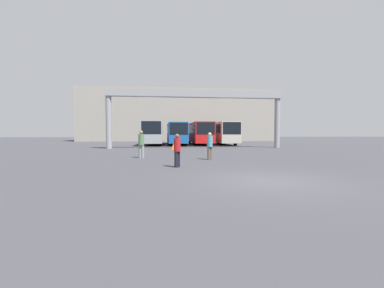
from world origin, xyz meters
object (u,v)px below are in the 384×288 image
bus_slot_2 (199,132)px  pedestrian_near_left (210,145)px  bus_slot_0 (153,132)px  pedestrian_near_center (141,143)px  pedestrian_mid_right (177,150)px  bus_slot_1 (176,132)px  traffic_cone (173,147)px  bus_slot_3 (222,132)px

bus_slot_2 → pedestrian_near_left: bus_slot_2 is taller
bus_slot_0 → pedestrian_near_center: 19.62m
pedestrian_near_left → pedestrian_mid_right: (-2.20, -3.28, -0.04)m
bus_slot_1 → pedestrian_near_center: (-3.38, -20.20, -0.79)m
bus_slot_0 → traffic_cone: bus_slot_0 is taller
bus_slot_2 → pedestrian_mid_right: (-4.61, -24.58, -0.94)m
bus_slot_2 → bus_slot_3: bus_slot_3 is taller
pedestrian_near_left → bus_slot_3: bearing=42.9°
pedestrian_near_left → traffic_cone: 9.76m
pedestrian_near_left → bus_slot_2: bearing=51.7°
bus_slot_0 → pedestrian_mid_right: (2.07, -24.53, -0.99)m
pedestrian_near_left → bus_slot_0: bearing=69.5°
pedestrian_near_center → traffic_cone: (2.45, 7.91, -0.67)m
traffic_cone → pedestrian_near_left: bearing=-79.0°
pedestrian_mid_right → traffic_cone: pedestrian_mid_right is taller
pedestrian_near_center → traffic_cone: pedestrian_near_center is taller
traffic_cone → bus_slot_3: bearing=56.7°
bus_slot_1 → bus_slot_2: size_ratio=1.10×
pedestrian_near_left → pedestrian_near_center: (-4.31, 1.65, 0.07)m
bus_slot_1 → pedestrian_near_left: bus_slot_1 is taller
pedestrian_mid_right → bus_slot_1: bearing=-136.3°
pedestrian_mid_right → pedestrian_near_center: (-2.11, 4.92, 0.11)m
pedestrian_near_center → bus_slot_1: bearing=88.5°
bus_slot_0 → bus_slot_3: 10.03m
bus_slot_2 → pedestrian_near_center: size_ratio=6.04×
bus_slot_2 → traffic_cone: size_ratio=18.38×
bus_slot_3 → pedestrian_near_center: (-10.06, -19.48, -0.84)m
bus_slot_0 → bus_slot_3: bearing=-0.7°
pedestrian_near_left → pedestrian_near_center: size_ratio=0.93×
bus_slot_0 → bus_slot_1: 3.40m
bus_slot_0 → pedestrian_mid_right: bus_slot_0 is taller
pedestrian_near_center → pedestrian_mid_right: bearing=-58.8°
bus_slot_1 → pedestrian_near_center: bus_slot_1 is taller
bus_slot_1 → bus_slot_3: size_ratio=1.14×
bus_slot_0 → traffic_cone: 12.04m
bus_slot_3 → pedestrian_mid_right: bearing=-108.0°
bus_slot_0 → pedestrian_near_left: 21.70m
bus_slot_0 → bus_slot_1: bus_slot_0 is taller
pedestrian_near_center → bus_slot_0: bearing=97.9°
bus_slot_2 → pedestrian_near_center: bus_slot_2 is taller
traffic_cone → bus_slot_2: bearing=70.0°
bus_slot_2 → pedestrian_mid_right: bus_slot_2 is taller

